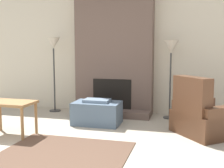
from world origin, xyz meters
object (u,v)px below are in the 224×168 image
Objects in this scene: ottoman at (97,113)px; armchair at (204,118)px; floor_lamp_left at (54,49)px; floor_lamp_right at (171,53)px; side_table at (10,106)px.

armchair is at bearing -5.50° from ottoman.
floor_lamp_right is at bearing 0.00° from floor_lamp_left.
armchair is at bearing -17.55° from floor_lamp_left.
armchair is at bearing -58.74° from floor_lamp_right.
ottoman is 1.83m from floor_lamp_left.
armchair is (1.80, -0.17, 0.06)m from ottoman.
floor_lamp_left is at bearing 93.91° from side_table.
floor_lamp_right reaches higher than armchair.
floor_lamp_left is at bearing 180.00° from floor_lamp_right.
floor_lamp_left is 1.06× the size of floor_lamp_right.
floor_lamp_right is (-0.58, 0.95, 1.00)m from armchair.
armchair is 1.49m from floor_lamp_right.
side_table is at bearing 66.76° from armchair.
armchair is 1.64× the size of side_table.
side_table is 0.49× the size of floor_lamp_right.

